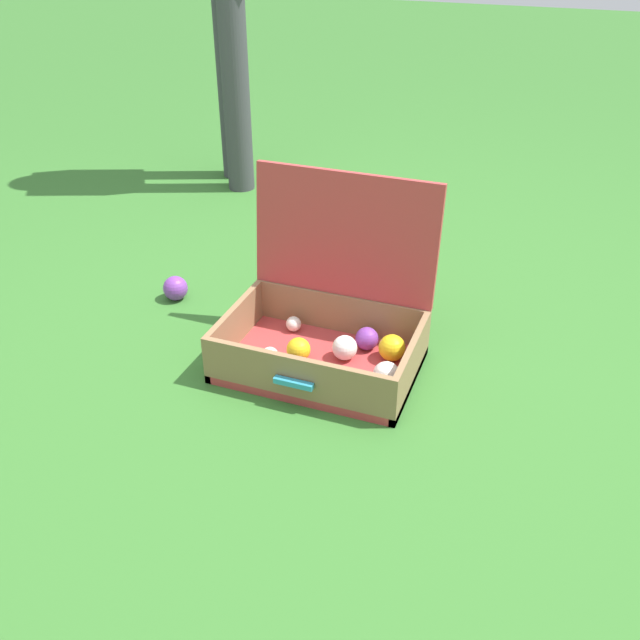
{
  "coord_description": "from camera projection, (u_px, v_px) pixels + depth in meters",
  "views": [
    {
      "loc": [
        0.56,
        -1.57,
        1.18
      ],
      "look_at": [
        -0.02,
        -0.02,
        0.16
      ],
      "focal_mm": 39.02,
      "sensor_mm": 36.0,
      "label": 1
    }
  ],
  "objects": [
    {
      "name": "ground_plane",
      "position": [
        330.0,
        365.0,
        2.04
      ],
      "size": [
        16.0,
        16.0,
        0.0
      ],
      "primitive_type": "plane",
      "color": "#336B28"
    },
    {
      "name": "open_suitcase",
      "position": [
        330.0,
        326.0,
        2.01
      ],
      "size": [
        0.56,
        0.44,
        0.52
      ],
      "color": "#B23838",
      "rests_on": "ground"
    },
    {
      "name": "stray_ball_on_grass",
      "position": [
        175.0,
        288.0,
        2.35
      ],
      "size": [
        0.08,
        0.08,
        0.08
      ],
      "primitive_type": "sphere",
      "color": "purple",
      "rests_on": "ground"
    }
  ]
}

